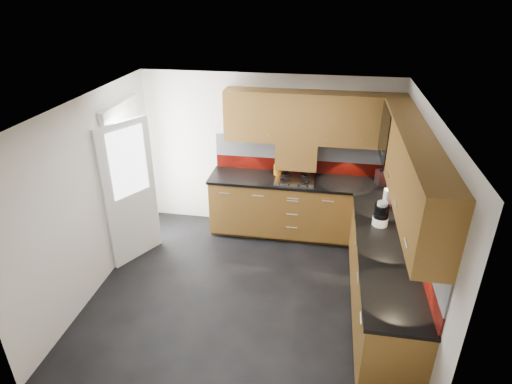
% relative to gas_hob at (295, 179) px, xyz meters
% --- Properties ---
extents(room, '(4.00, 3.80, 2.64)m').
position_rel_gas_hob_xyz_m(room, '(-0.45, -1.47, 0.54)').
color(room, black).
extents(base_cabinets, '(2.70, 3.20, 0.95)m').
position_rel_gas_hob_xyz_m(base_cabinets, '(0.62, -0.75, -0.52)').
color(base_cabinets, '#5D3814').
rests_on(base_cabinets, room).
extents(countertop, '(2.72, 3.22, 0.04)m').
position_rel_gas_hob_xyz_m(countertop, '(0.60, -0.77, -0.03)').
color(countertop, black).
rests_on(countertop, base_cabinets).
extents(backsplash, '(2.70, 3.20, 0.54)m').
position_rel_gas_hob_xyz_m(backsplash, '(0.83, -0.54, 0.26)').
color(backsplash, maroon).
rests_on(backsplash, countertop).
extents(upper_cabinets, '(2.50, 3.20, 0.72)m').
position_rel_gas_hob_xyz_m(upper_cabinets, '(0.78, -0.69, 0.88)').
color(upper_cabinets, '#5D3814').
rests_on(upper_cabinets, room).
extents(extractor_hood, '(0.60, 0.33, 0.40)m').
position_rel_gas_hob_xyz_m(extractor_hood, '(0.00, 0.17, 0.33)').
color(extractor_hood, '#5D3814').
rests_on(extractor_hood, room).
extents(glass_cabinet, '(0.32, 0.80, 0.66)m').
position_rel_gas_hob_xyz_m(glass_cabinet, '(1.26, -0.40, 0.91)').
color(glass_cabinet, black).
rests_on(glass_cabinet, room).
extents(back_door, '(0.42, 1.19, 2.04)m').
position_rel_gas_hob_xyz_m(back_door, '(-2.23, -0.72, 0.08)').
color(back_door, white).
rests_on(back_door, room).
extents(gas_hob, '(0.57, 0.50, 0.04)m').
position_rel_gas_hob_xyz_m(gas_hob, '(0.00, 0.00, 0.00)').
color(gas_hob, silver).
rests_on(gas_hob, countertop).
extents(utensil_pot, '(0.13, 0.13, 0.45)m').
position_rel_gas_hob_xyz_m(utensil_pot, '(-0.27, 0.16, 0.08)').
color(utensil_pot, '#C36912').
rests_on(utensil_pot, countertop).
extents(toaster, '(0.33, 0.25, 0.21)m').
position_rel_gas_hob_xyz_m(toaster, '(1.30, 0.08, 0.09)').
color(toaster, silver).
rests_on(toaster, countertop).
extents(food_processor, '(0.18, 0.18, 0.30)m').
position_rel_gas_hob_xyz_m(food_processor, '(1.11, -1.10, 0.12)').
color(food_processor, white).
rests_on(food_processor, countertop).
extents(paper_towel, '(0.15, 0.15, 0.24)m').
position_rel_gas_hob_xyz_m(paper_towel, '(1.24, -0.60, 0.10)').
color(paper_towel, white).
rests_on(paper_towel, countertop).
extents(orange_cloth, '(0.15, 0.13, 0.01)m').
position_rel_gas_hob_xyz_m(orange_cloth, '(1.16, -0.92, -0.01)').
color(orange_cloth, red).
rests_on(orange_cloth, countertop).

